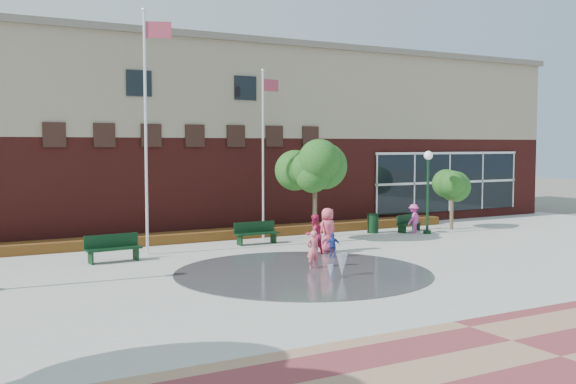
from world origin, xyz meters
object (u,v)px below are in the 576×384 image
flagpole_right (264,145)px  trash_can (373,223)px  bench_left (113,254)px  child_splash (313,250)px  flagpole_left (147,119)px

flagpole_right → trash_can: bearing=-13.8°
flagpole_right → trash_can: (5.58, -0.42, -3.69)m
flagpole_right → trash_can: size_ratio=7.97×
flagpole_right → bench_left: size_ratio=3.72×
child_splash → bench_left: bearing=-36.7°
trash_can → child_splash: (-7.25, -6.43, 0.18)m
flagpole_left → bench_left: 5.20m
flagpole_right → bench_left: flagpole_right is taller
bench_left → child_splash: bearing=-43.3°
flagpole_left → trash_can: size_ratio=9.92×
trash_can → child_splash: 9.69m
flagpole_right → bench_left: 8.49m
flagpole_right → bench_left: bearing=-171.9°
bench_left → trash_can: (12.79, 1.87, 0.15)m
flagpole_right → bench_left: (-7.21, -2.29, -3.85)m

